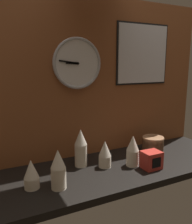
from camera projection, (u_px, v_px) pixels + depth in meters
ground_plane at (121, 167)px, 1.50m from camera, size 1.60×0.56×0.04m
wall_tiled_back at (102, 78)px, 1.62m from camera, size 1.60×0.03×1.05m
cup_stack_left at (58, 169)px, 1.19m from camera, size 0.08×0.08×0.21m
cup_stack_far_left at (31, 174)px, 1.19m from camera, size 0.08×0.08×0.15m
cup_stack_center_left at (81, 148)px, 1.45m from camera, size 0.08×0.08×0.23m
cup_stack_center at (105, 154)px, 1.44m from camera, size 0.08×0.08×0.17m
cup_stack_center_right at (133, 151)px, 1.46m from camera, size 0.08×0.08×0.19m
bowl_stack_right at (153, 144)px, 1.68m from camera, size 0.15×0.15×0.12m
wall_clock at (77, 63)px, 1.49m from camera, size 0.32×0.03×0.32m
menu_board at (143, 54)px, 1.71m from camera, size 0.44×0.01×0.43m
napkin_dispenser at (151, 160)px, 1.43m from camera, size 0.11×0.10×0.11m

